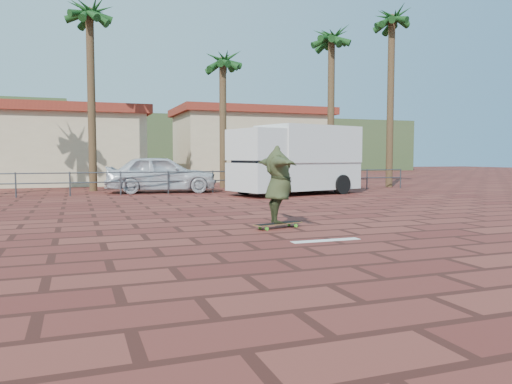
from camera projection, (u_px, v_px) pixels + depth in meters
ground at (269, 233)px, 10.42m from camera, size 120.00×120.00×0.00m
paint_stripe at (326, 240)px, 9.53m from camera, size 1.40×0.22×0.01m
guardrail at (168, 178)px, 21.62m from camera, size 24.06×0.06×1.00m
palm_left at (90, 19)px, 22.91m from camera, size 2.40×2.40×9.45m
palm_center at (223, 65)px, 25.70m from camera, size 2.40×2.40×7.75m
palm_right at (332, 43)px, 26.08m from camera, size 2.40×2.40×9.05m
palm_far_right at (392, 25)px, 26.09m from camera, size 2.40×2.40×10.05m
building_west at (34, 145)px, 28.85m from camera, size 12.60×7.60×4.50m
building_east at (251, 144)px, 35.47m from camera, size 10.60×6.60×5.00m
hill_front at (110, 145)px, 57.10m from camera, size 70.00×18.00×6.00m
longboard at (278, 224)px, 11.17m from camera, size 1.23×0.60×0.12m
skateboarder at (278, 184)px, 11.10m from camera, size 0.68×2.16×1.73m
campervan at (296, 158)px, 21.36m from camera, size 6.08×3.81×2.93m
car_silver at (162, 174)px, 22.51m from camera, size 5.17×2.67×1.68m
car_white at (274, 174)px, 24.39m from camera, size 4.88×2.47×1.53m
street_sign at (349, 160)px, 24.44m from camera, size 0.40×0.21×2.09m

